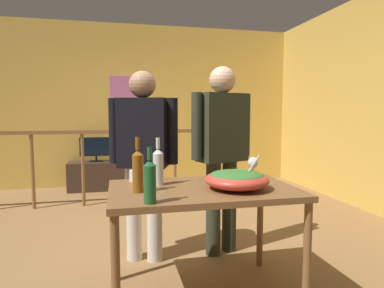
# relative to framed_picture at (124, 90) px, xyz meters

# --- Properties ---
(ground_plane) EXTENTS (7.67, 7.67, 0.00)m
(ground_plane) POSITION_rel_framed_picture_xyz_m (0.16, -2.89, -1.66)
(ground_plane) COLOR olive
(back_wall) EXTENTS (5.78, 0.10, 2.78)m
(back_wall) POSITION_rel_framed_picture_xyz_m (0.16, 0.06, -0.27)
(back_wall) COLOR gold
(back_wall) RESTS_ON ground_plane
(side_wall_right) EXTENTS (0.10, 4.42, 2.78)m
(side_wall_right) POSITION_rel_framed_picture_xyz_m (3.04, -2.00, -0.27)
(side_wall_right) COLOR gold
(side_wall_right) RESTS_ON ground_plane
(framed_picture) EXTENTS (0.48, 0.03, 0.47)m
(framed_picture) POSITION_rel_framed_picture_xyz_m (0.00, 0.00, 0.00)
(framed_picture) COLOR #B9659E
(stair_railing) EXTENTS (3.88, 0.10, 1.08)m
(stair_railing) POSITION_rel_framed_picture_xyz_m (-0.04, -1.25, -0.97)
(stair_railing) COLOR brown
(stair_railing) RESTS_ON ground_plane
(tv_console) EXTENTS (0.90, 0.40, 0.47)m
(tv_console) POSITION_rel_framed_picture_xyz_m (-0.47, -0.29, -1.43)
(tv_console) COLOR #38281E
(tv_console) RESTS_ON ground_plane
(flat_screen_tv) EXTENTS (0.51, 0.12, 0.40)m
(flat_screen_tv) POSITION_rel_framed_picture_xyz_m (-0.47, -0.32, -0.96)
(flat_screen_tv) COLOR black
(flat_screen_tv) RESTS_ON tv_console
(serving_table) EXTENTS (1.24, 0.78, 0.77)m
(serving_table) POSITION_rel_framed_picture_xyz_m (0.43, -3.78, -0.98)
(serving_table) COLOR brown
(serving_table) RESTS_ON ground_plane
(salad_bowl) EXTENTS (0.42, 0.42, 0.22)m
(salad_bowl) POSITION_rel_framed_picture_xyz_m (0.64, -3.87, -0.83)
(salad_bowl) COLOR #CC3D2D
(salad_bowl) RESTS_ON serving_table
(wine_glass) EXTENTS (0.08, 0.08, 0.17)m
(wine_glass) POSITION_rel_framed_picture_xyz_m (0.87, -3.60, -0.78)
(wine_glass) COLOR silver
(wine_glass) RESTS_ON serving_table
(wine_bottle_clear) EXTENTS (0.07, 0.07, 0.33)m
(wine_bottle_clear) POSITION_rel_framed_picture_xyz_m (0.15, -3.64, -0.76)
(wine_bottle_clear) COLOR silver
(wine_bottle_clear) RESTS_ON serving_table
(wine_bottle_amber) EXTENTS (0.07, 0.07, 0.35)m
(wine_bottle_amber) POSITION_rel_framed_picture_xyz_m (-0.00, -3.83, -0.75)
(wine_bottle_amber) COLOR brown
(wine_bottle_amber) RESTS_ON serving_table
(wine_bottle_green) EXTENTS (0.07, 0.07, 0.31)m
(wine_bottle_green) POSITION_rel_framed_picture_xyz_m (0.05, -4.10, -0.77)
(wine_bottle_green) COLOR #1E5628
(wine_bottle_green) RESTS_ON serving_table
(mug_white) EXTENTS (0.13, 0.09, 0.08)m
(mug_white) POSITION_rel_framed_picture_xyz_m (0.00, -3.47, -0.85)
(mug_white) COLOR white
(mug_white) RESTS_ON serving_table
(person_standing_left) EXTENTS (0.56, 0.34, 1.61)m
(person_standing_left) POSITION_rel_framed_picture_xyz_m (0.09, -3.12, -0.71)
(person_standing_left) COLOR beige
(person_standing_left) RESTS_ON ground_plane
(person_standing_right) EXTENTS (0.59, 0.35, 1.67)m
(person_standing_right) POSITION_rel_framed_picture_xyz_m (0.78, -3.12, -0.66)
(person_standing_right) COLOR #2D3323
(person_standing_right) RESTS_ON ground_plane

